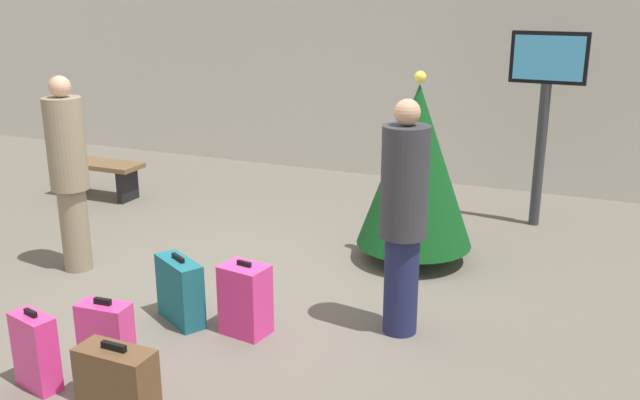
% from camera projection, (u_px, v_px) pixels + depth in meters
% --- Properties ---
extents(ground_plane, '(16.00, 16.00, 0.00)m').
position_uv_depth(ground_plane, '(230.00, 298.00, 6.30)').
color(ground_plane, '#665E54').
extents(back_wall, '(16.00, 0.20, 3.52)m').
position_uv_depth(back_wall, '(394.00, 56.00, 9.92)').
color(back_wall, beige).
rests_on(back_wall, ground_plane).
extents(holiday_tree, '(1.17, 1.17, 1.93)m').
position_uv_depth(holiday_tree, '(417.00, 166.00, 6.90)').
color(holiday_tree, '#4C3319').
rests_on(holiday_tree, ground_plane).
extents(flight_info_kiosk, '(0.84, 0.13, 2.23)m').
position_uv_depth(flight_info_kiosk, '(546.00, 94.00, 7.82)').
color(flight_info_kiosk, '#333338').
rests_on(flight_info_kiosk, ground_plane).
extents(waiting_bench, '(1.24, 0.44, 0.48)m').
position_uv_depth(waiting_bench, '(98.00, 171.00, 9.26)').
color(waiting_bench, brown).
rests_on(waiting_bench, ground_plane).
extents(traveller_0, '(0.39, 0.39, 1.90)m').
position_uv_depth(traveller_0, '(404.00, 214.00, 5.40)').
color(traveller_0, '#1E234C').
rests_on(traveller_0, ground_plane).
extents(traveller_1, '(0.46, 0.46, 1.91)m').
position_uv_depth(traveller_1, '(69.00, 170.00, 6.67)').
color(traveller_1, gray).
rests_on(traveller_1, ground_plane).
extents(suitcase_0, '(0.40, 0.32, 0.62)m').
position_uv_depth(suitcase_0, '(245.00, 300.00, 5.58)').
color(suitcase_0, '#E5388C').
rests_on(suitcase_0, ground_plane).
extents(suitcase_1, '(0.35, 0.20, 0.78)m').
position_uv_depth(suitcase_1, '(108.00, 355.00, 4.58)').
color(suitcase_1, '#E5388C').
rests_on(suitcase_1, ground_plane).
extents(suitcase_2, '(0.38, 0.24, 0.59)m').
position_uv_depth(suitcase_2, '(36.00, 352.00, 4.81)').
color(suitcase_2, '#E5388C').
rests_on(suitcase_2, ground_plane).
extents(suitcase_3, '(0.54, 0.42, 0.59)m').
position_uv_depth(suitcase_3, '(180.00, 291.00, 5.78)').
color(suitcase_3, '#19606B').
rests_on(suitcase_3, ground_plane).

